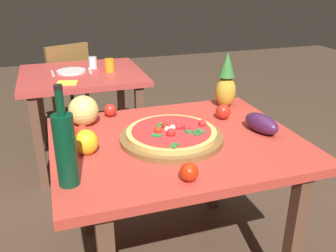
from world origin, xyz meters
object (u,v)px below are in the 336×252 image
drinking_glass_juice (110,65)px  knife_utensil (90,70)px  bell_pepper (86,142)px  tomato_near_board (223,112)px  pineapple_left (226,83)px  dining_chair (65,82)px  pizza (172,132)px  wine_bottle (65,148)px  tomato_at_corner (110,110)px  pizza_board (171,138)px  napkin_folded (67,83)px  melon (84,111)px  display_table (176,156)px  tomato_by_bottle (189,172)px  background_table (83,86)px  fork_utensil (52,73)px  drinking_glass_water (93,63)px  dinner_plate (71,71)px  tomato_beside_pepper (82,133)px  eggplant (261,123)px

drinking_glass_juice → knife_utensil: (-0.15, 0.08, -0.05)m
bell_pepper → tomato_near_board: bell_pepper is taller
tomato_near_board → pineapple_left: bearing=60.7°
dining_chair → knife_utensil: (0.17, -0.61, 0.25)m
pizza → wine_bottle: size_ratio=1.10×
tomato_at_corner → drinking_glass_juice: size_ratio=0.67×
pizza_board → pizza: bearing=-31.7°
drinking_glass_juice → napkin_folded: bearing=-147.0°
pineapple_left → bell_pepper: (-0.82, -0.35, -0.09)m
dining_chair → melon: size_ratio=5.62×
display_table → pizza: pizza is taller
display_table → melon: melon is taller
tomato_at_corner → tomato_by_bottle: bearing=-77.6°
background_table → tomato_at_corner: tomato_at_corner is taller
melon → tomato_near_board: size_ratio=1.92×
wine_bottle → melon: 0.57m
knife_utensil → tomato_near_board: bearing=-63.8°
background_table → fork_utensil: 0.24m
drinking_glass_water → tomato_by_bottle: bearing=-86.5°
background_table → dinner_plate: (-0.07, 0.03, 0.12)m
pineapple_left → napkin_folded: size_ratio=2.23×
tomato_at_corner → tomato_near_board: bearing=-21.7°
bell_pepper → dinner_plate: bell_pepper is taller
pizza_board → wine_bottle: bearing=-153.1°
dining_chair → pizza: (0.38, -2.02, 0.29)m
wine_bottle → knife_utensil: size_ratio=2.08×
drinking_glass_water → fork_utensil: size_ratio=0.51×
pineapple_left → pizza_board: bearing=-142.2°
drinking_glass_juice → fork_utensil: drinking_glass_juice is taller
tomato_beside_pepper → pineapple_left: bearing=13.9°
drinking_glass_juice → pizza: bearing=-87.6°
dining_chair → drinking_glass_water: (0.21, -0.54, 0.29)m
bell_pepper → knife_utensil: (0.18, 1.42, -0.05)m
pizza_board → drinking_glass_juice: drinking_glass_juice is taller
background_table → wine_bottle: size_ratio=2.45×
tomato_near_board → tomato_beside_pepper: size_ratio=1.17×
drinking_glass_water → napkin_folded: bearing=-121.6°
drinking_glass_juice → bell_pepper: bearing=-103.8°
pizza_board → dining_chair: bearing=100.5°
tomato_at_corner → napkin_folded: size_ratio=0.49×
display_table → background_table: same height
melon → tomato_by_bottle: bearing=-65.2°
pineapple_left → tomato_near_board: (-0.10, -0.17, -0.10)m
wine_bottle → tomato_at_corner: size_ratio=5.51×
eggplant → melon: bearing=155.7°
pineapple_left → tomato_at_corner: (-0.65, 0.05, -0.11)m
pineapple_left → drinking_glass_water: (-0.60, 1.14, -0.09)m
pizza_board → knife_utensil: 1.42m
dining_chair → knife_utensil: size_ratio=4.72×
wine_bottle → dinner_plate: 1.66m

